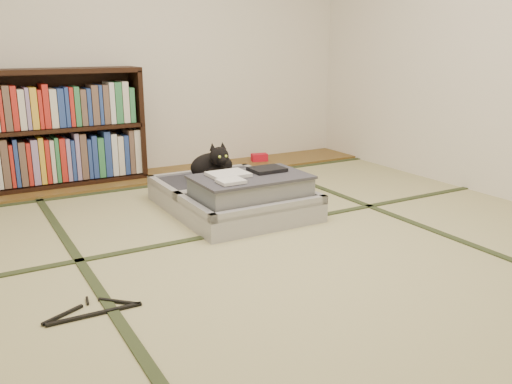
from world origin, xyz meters
TOP-DOWN VIEW (x-y plane):
  - floor at (0.00, 0.00)m, footprint 4.50×4.50m
  - wood_strip at (0.00, 2.00)m, footprint 4.00×0.50m
  - red_item at (1.05, 2.03)m, footprint 0.17×0.12m
  - tatami_borders at (0.00, 0.49)m, footprint 4.00×4.50m
  - bookcase at (-0.77, 2.07)m, footprint 1.34×0.31m
  - suitcase at (0.12, 0.77)m, footprint 0.83×1.10m
  - cat at (0.10, 1.06)m, footprint 0.37×0.37m
  - cable_coil at (0.29, 1.09)m, footprint 0.11×0.11m
  - hanger at (-1.07, -0.21)m, footprint 0.42×0.19m

SIDE VIEW (x-z plane):
  - floor at x=0.00m, z-range 0.00..0.00m
  - tatami_borders at x=0.00m, z-range 0.00..0.01m
  - hanger at x=-1.07m, z-range 0.00..0.01m
  - wood_strip at x=0.00m, z-range 0.00..0.02m
  - red_item at x=1.05m, z-range 0.02..0.09m
  - suitcase at x=0.12m, z-range -0.05..0.28m
  - cable_coil at x=0.29m, z-range 0.16..0.18m
  - cat at x=0.10m, z-range 0.12..0.42m
  - bookcase at x=-0.77m, z-range -0.01..0.91m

